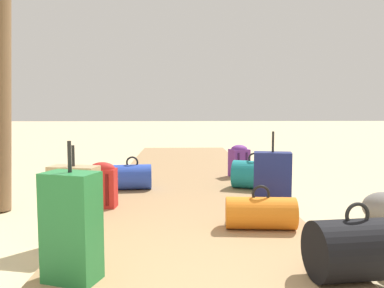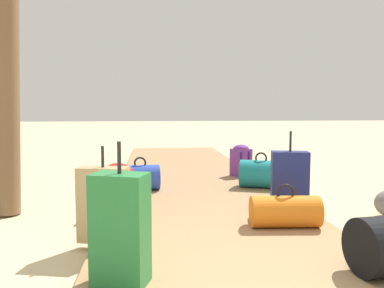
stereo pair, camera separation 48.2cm
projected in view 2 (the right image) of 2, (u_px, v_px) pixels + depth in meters
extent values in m
plane|color=#CCB789|center=(195.00, 192.00, 5.40)|extent=(60.00, 60.00, 0.00)
cube|color=#9E7A51|center=(189.00, 178.00, 6.28)|extent=(2.16, 8.94, 0.08)
cube|color=#237538|center=(120.00, 229.00, 2.38)|extent=(0.38, 0.31, 0.69)
cylinder|color=black|center=(119.00, 158.00, 2.34)|extent=(0.02, 0.02, 0.19)
cylinder|color=#197A7F|center=(261.00, 174.00, 5.31)|extent=(0.66, 0.54, 0.38)
torus|color=black|center=(261.00, 158.00, 5.29)|extent=(0.16, 0.08, 0.16)
cube|color=tan|center=(104.00, 204.00, 3.16)|extent=(0.43, 0.26, 0.61)
cylinder|color=black|center=(103.00, 157.00, 3.12)|extent=(0.02, 0.02, 0.17)
cube|color=#6B2D84|center=(241.00, 162.00, 6.23)|extent=(0.34, 0.31, 0.44)
ellipsoid|color=#6B2D84|center=(241.00, 149.00, 6.21)|extent=(0.32, 0.30, 0.14)
cylinder|color=#351642|center=(241.00, 164.00, 6.10)|extent=(0.05, 0.05, 0.35)
cylinder|color=#351642|center=(249.00, 163.00, 6.15)|extent=(0.05, 0.05, 0.35)
cylinder|color=orange|center=(285.00, 212.00, 3.54)|extent=(0.64, 0.34, 0.29)
torus|color=black|center=(286.00, 193.00, 3.53)|extent=(0.17, 0.04, 0.16)
cube|color=red|center=(118.00, 189.00, 4.18)|extent=(0.31, 0.21, 0.43)
ellipsoid|color=red|center=(118.00, 170.00, 4.16)|extent=(0.29, 0.20, 0.15)
cylinder|color=#5B110F|center=(110.00, 191.00, 4.09)|extent=(0.04, 0.04, 0.34)
cylinder|color=#5B110F|center=(124.00, 191.00, 4.09)|extent=(0.04, 0.04, 0.34)
cylinder|color=#2847B7|center=(140.00, 178.00, 5.14)|extent=(0.53, 0.38, 0.33)
torus|color=black|center=(140.00, 163.00, 5.13)|extent=(0.17, 0.04, 0.16)
cube|color=navy|center=(290.00, 182.00, 4.05)|extent=(0.41, 0.27, 0.64)
cylinder|color=black|center=(291.00, 141.00, 4.01)|extent=(0.02, 0.02, 0.21)
cylinder|color=brown|center=(6.00, 28.00, 4.25)|extent=(0.28, 0.67, 4.08)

